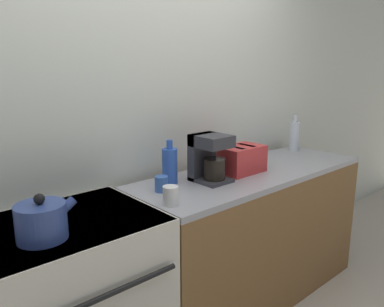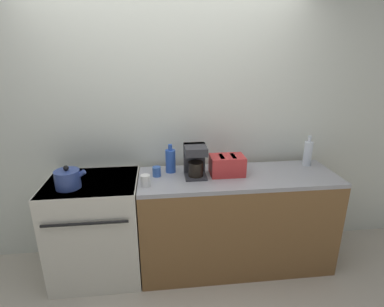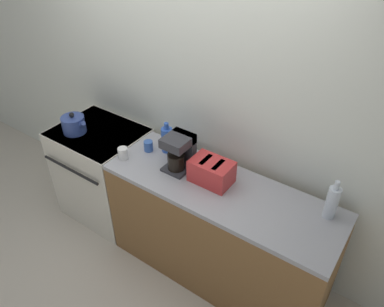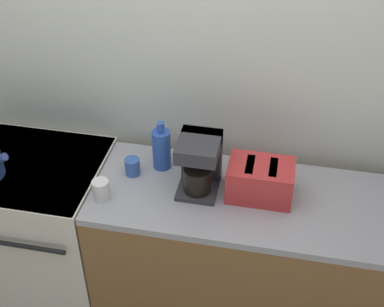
{
  "view_description": "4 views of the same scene",
  "coord_description": "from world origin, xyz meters",
  "px_view_note": "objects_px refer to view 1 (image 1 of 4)",
  "views": [
    {
      "loc": [
        -1.27,
        -1.22,
        1.59
      ],
      "look_at": [
        0.14,
        0.37,
        1.1
      ],
      "focal_mm": 35.0,
      "sensor_mm": 36.0,
      "label": 1
    },
    {
      "loc": [
        -0.06,
        -2.08,
        1.96
      ],
      "look_at": [
        0.22,
        0.39,
        1.11
      ],
      "focal_mm": 28.0,
      "sensor_mm": 36.0,
      "label": 2
    },
    {
      "loc": [
        1.6,
        -1.46,
        2.68
      ],
      "look_at": [
        0.34,
        0.34,
        1.08
      ],
      "focal_mm": 35.0,
      "sensor_mm": 36.0,
      "label": 3
    },
    {
      "loc": [
        0.59,
        -1.55,
        2.59
      ],
      "look_at": [
        0.21,
        0.32,
        1.12
      ],
      "focal_mm": 50.0,
      "sensor_mm": 36.0,
      "label": 4
    }
  ],
  "objects_px": {
    "bottle_clear": "(295,136)",
    "bottle_blue": "(170,165)",
    "toaster": "(241,159)",
    "coffee_maker": "(209,156)",
    "cup_blue": "(161,184)",
    "kettle": "(42,221)",
    "cup_white": "(171,196)"
  },
  "relations": [
    {
      "from": "kettle",
      "to": "cup_blue",
      "type": "relative_size",
      "value": 2.87
    },
    {
      "from": "toaster",
      "to": "bottle_clear",
      "type": "xyz_separation_m",
      "value": [
        0.81,
        0.14,
        0.03
      ]
    },
    {
      "from": "coffee_maker",
      "to": "cup_blue",
      "type": "height_order",
      "value": "coffee_maker"
    },
    {
      "from": "toaster",
      "to": "coffee_maker",
      "type": "height_order",
      "value": "coffee_maker"
    },
    {
      "from": "bottle_clear",
      "to": "coffee_maker",
      "type": "bearing_deg",
      "value": -173.17
    },
    {
      "from": "cup_blue",
      "to": "cup_white",
      "type": "bearing_deg",
      "value": -114.9
    },
    {
      "from": "toaster",
      "to": "coffee_maker",
      "type": "distance_m",
      "value": 0.29
    },
    {
      "from": "toaster",
      "to": "cup_white",
      "type": "relative_size",
      "value": 3.1
    },
    {
      "from": "cup_white",
      "to": "coffee_maker",
      "type": "bearing_deg",
      "value": 21.89
    },
    {
      "from": "coffee_maker",
      "to": "cup_blue",
      "type": "distance_m",
      "value": 0.35
    },
    {
      "from": "bottle_clear",
      "to": "cup_white",
      "type": "distance_m",
      "value": 1.55
    },
    {
      "from": "coffee_maker",
      "to": "bottle_clear",
      "type": "xyz_separation_m",
      "value": [
        1.1,
        0.13,
        -0.03
      ]
    },
    {
      "from": "kettle",
      "to": "cup_blue",
      "type": "height_order",
      "value": "kettle"
    },
    {
      "from": "bottle_clear",
      "to": "toaster",
      "type": "bearing_deg",
      "value": -170.4
    },
    {
      "from": "bottle_clear",
      "to": "bottle_blue",
      "type": "height_order",
      "value": "bottle_clear"
    },
    {
      "from": "bottle_blue",
      "to": "cup_white",
      "type": "bearing_deg",
      "value": -127.76
    },
    {
      "from": "cup_blue",
      "to": "cup_white",
      "type": "height_order",
      "value": "cup_white"
    },
    {
      "from": "coffee_maker",
      "to": "bottle_blue",
      "type": "distance_m",
      "value": 0.24
    },
    {
      "from": "bottle_blue",
      "to": "cup_blue",
      "type": "height_order",
      "value": "bottle_blue"
    },
    {
      "from": "kettle",
      "to": "toaster",
      "type": "distance_m",
      "value": 1.33
    },
    {
      "from": "bottle_clear",
      "to": "cup_blue",
      "type": "bearing_deg",
      "value": -175.76
    },
    {
      "from": "cup_white",
      "to": "bottle_blue",
      "type": "bearing_deg",
      "value": 52.24
    },
    {
      "from": "kettle",
      "to": "coffee_maker",
      "type": "height_order",
      "value": "coffee_maker"
    },
    {
      "from": "cup_blue",
      "to": "toaster",
      "type": "bearing_deg",
      "value": -2.89
    },
    {
      "from": "bottle_clear",
      "to": "cup_white",
      "type": "xyz_separation_m",
      "value": [
        -1.52,
        -0.3,
        -0.07
      ]
    },
    {
      "from": "bottle_blue",
      "to": "cup_white",
      "type": "relative_size",
      "value": 2.69
    },
    {
      "from": "cup_blue",
      "to": "bottle_blue",
      "type": "bearing_deg",
      "value": 33.77
    },
    {
      "from": "kettle",
      "to": "cup_white",
      "type": "relative_size",
      "value": 2.57
    },
    {
      "from": "cup_blue",
      "to": "cup_white",
      "type": "relative_size",
      "value": 0.89
    },
    {
      "from": "toaster",
      "to": "cup_blue",
      "type": "xyz_separation_m",
      "value": [
        -0.62,
        0.03,
        -0.04
      ]
    },
    {
      "from": "bottle_clear",
      "to": "kettle",
      "type": "bearing_deg",
      "value": -173.06
    },
    {
      "from": "coffee_maker",
      "to": "bottle_blue",
      "type": "bearing_deg",
      "value": 152.23
    }
  ]
}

